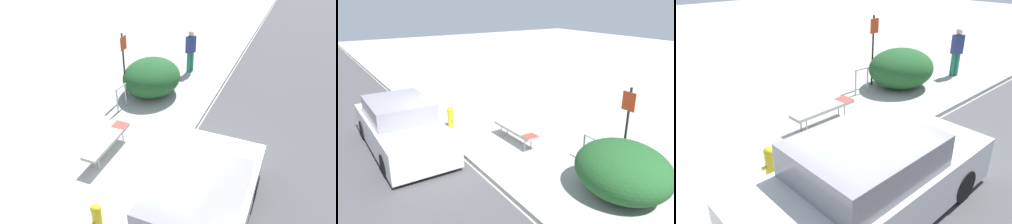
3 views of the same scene
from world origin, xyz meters
TOP-DOWN VIEW (x-y plane):
  - ground_plane at (0.00, 0.00)m, footprint 60.00×60.00m
  - curb at (0.00, 0.00)m, footprint 60.00×0.20m
  - bench at (0.39, 1.72)m, footprint 1.82×0.45m
  - bike_rack at (2.64, 2.58)m, footprint 0.55×0.09m
  - sign_post at (3.44, 2.87)m, footprint 0.36×0.08m
  - fire_hydrant at (-1.88, 0.54)m, footprint 0.36×0.22m
  - shrub_hedge at (4.02, 2.13)m, footprint 2.26×1.99m
  - pedestrian at (6.39, 1.52)m, footprint 0.44×0.36m
  - parked_car_near at (-1.16, -1.32)m, footprint 4.50×1.89m

SIDE VIEW (x-z plane):
  - ground_plane at x=0.00m, z-range 0.00..0.00m
  - curb at x=0.00m, z-range 0.00..0.13m
  - fire_hydrant at x=-1.88m, z-range 0.03..0.79m
  - bench at x=0.39m, z-range 0.19..0.68m
  - bike_rack at x=2.64m, z-range 0.09..0.91m
  - shrub_hedge at x=4.02m, z-range 0.00..1.27m
  - parked_car_near at x=-1.16m, z-range -0.07..1.40m
  - pedestrian at x=6.39m, z-range 0.06..1.77m
  - sign_post at x=3.44m, z-range 0.23..2.53m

